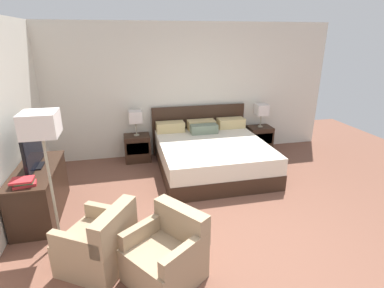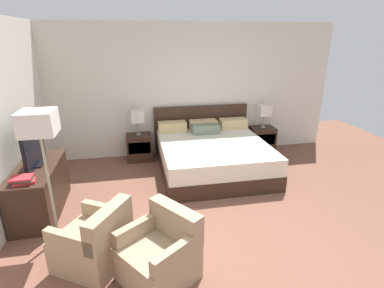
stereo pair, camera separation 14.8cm
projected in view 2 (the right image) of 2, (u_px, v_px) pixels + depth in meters
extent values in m
plane|color=brown|center=(230.00, 257.00, 3.54)|extent=(10.37, 10.37, 0.00)
cube|color=silver|center=(182.00, 91.00, 6.29)|extent=(6.62, 0.06, 2.73)
cube|color=#332116|center=(213.00, 165.00, 5.72)|extent=(1.96, 2.07, 0.28)
cube|color=beige|center=(213.00, 150.00, 5.62)|extent=(1.94, 2.05, 0.30)
cube|color=#332116|center=(201.00, 129.00, 6.56)|extent=(2.04, 0.05, 1.05)
cube|color=#D6BC7F|center=(172.00, 127.00, 6.21)|extent=(0.57, 0.28, 0.20)
cube|color=#D6BC7F|center=(203.00, 125.00, 6.33)|extent=(0.57, 0.28, 0.20)
cube|color=#D6BC7F|center=(233.00, 123.00, 6.45)|extent=(0.57, 0.28, 0.20)
cube|color=slate|center=(206.00, 129.00, 6.08)|extent=(0.55, 0.22, 0.18)
cube|color=#332116|center=(139.00, 147.00, 6.22)|extent=(0.52, 0.40, 0.55)
cube|color=black|center=(140.00, 148.00, 6.02)|extent=(0.44, 0.01, 0.24)
cube|color=#332116|center=(262.00, 139.00, 6.71)|extent=(0.52, 0.40, 0.55)
cube|color=black|center=(266.00, 140.00, 6.51)|extent=(0.44, 0.01, 0.24)
cylinder|color=gray|center=(139.00, 134.00, 6.12)|extent=(0.11, 0.11, 0.02)
cylinder|color=gray|center=(138.00, 128.00, 6.08)|extent=(0.02, 0.02, 0.26)
cube|color=silver|center=(137.00, 116.00, 5.99)|extent=(0.26, 0.26, 0.23)
cylinder|color=gray|center=(263.00, 127.00, 6.61)|extent=(0.11, 0.11, 0.02)
cylinder|color=gray|center=(263.00, 121.00, 6.57)|extent=(0.02, 0.02, 0.26)
cube|color=silver|center=(264.00, 110.00, 6.48)|extent=(0.26, 0.26, 0.23)
cube|color=#332116|center=(40.00, 190.00, 4.34)|extent=(0.53, 1.31, 0.72)
cube|color=#382419|center=(36.00, 167.00, 4.22)|extent=(0.55, 1.35, 0.02)
cube|color=black|center=(37.00, 164.00, 4.27)|extent=(0.18, 0.27, 0.02)
cube|color=black|center=(33.00, 144.00, 4.16)|extent=(0.04, 0.86, 0.62)
cube|color=black|center=(34.00, 144.00, 4.17)|extent=(0.01, 0.84, 0.59)
cube|color=#B7282D|center=(24.00, 182.00, 3.73)|extent=(0.28, 0.20, 0.04)
cube|color=#2D7042|center=(24.00, 180.00, 3.72)|extent=(0.21, 0.15, 0.03)
cube|color=#B7282D|center=(21.00, 178.00, 3.71)|extent=(0.27, 0.21, 0.03)
cube|color=#9E8466|center=(92.00, 247.00, 3.40)|extent=(0.94, 0.94, 0.40)
cube|color=#9E8466|center=(109.00, 224.00, 3.18)|extent=(0.49, 0.66, 0.36)
cube|color=#9E8466|center=(70.00, 242.00, 3.04)|extent=(0.58, 0.40, 0.18)
cube|color=#9E8466|center=(105.00, 212.00, 3.56)|extent=(0.58, 0.40, 0.18)
cube|color=#9E8466|center=(158.00, 263.00, 3.16)|extent=(0.95, 0.95, 0.40)
cube|color=#9E8466|center=(176.00, 221.00, 3.22)|extent=(0.53, 0.64, 0.36)
cube|color=#9E8466|center=(177.00, 254.00, 2.88)|extent=(0.56, 0.44, 0.18)
cube|color=#9E8466|center=(139.00, 228.00, 3.25)|extent=(0.56, 0.44, 0.18)
cylinder|color=gray|center=(59.00, 238.00, 3.86)|extent=(0.28, 0.28, 0.02)
cylinder|color=gray|center=(50.00, 189.00, 3.62)|extent=(0.03, 0.03, 1.39)
cube|color=silver|center=(38.00, 123.00, 3.33)|extent=(0.38, 0.38, 0.27)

